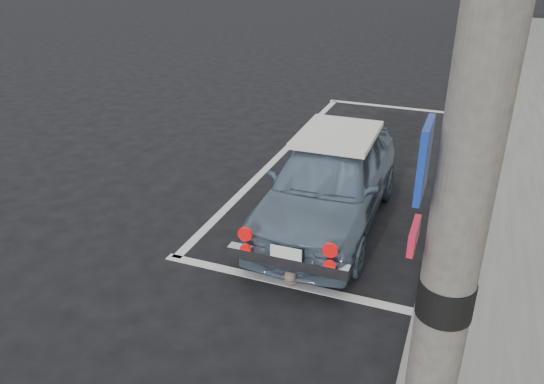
{
  "coord_description": "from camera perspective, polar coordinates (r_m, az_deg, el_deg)",
  "views": [
    {
      "loc": [
        2.01,
        -4.93,
        3.35
      ],
      "look_at": [
        0.06,
        0.1,
        0.75
      ],
      "focal_mm": 35.0,
      "sensor_mm": 36.0,
      "label": 1
    }
  ],
  "objects": [
    {
      "name": "cat",
      "position": [
        5.7,
        2.23,
        -8.77
      ],
      "size": [
        0.27,
        0.49,
        0.26
      ],
      "rotation": [
        0.0,
        0.0,
        0.16
      ],
      "color": "#726756",
      "rests_on": "ground"
    },
    {
      "name": "retro_coupe",
      "position": [
        6.72,
        6.16,
        1.23
      ],
      "size": [
        1.41,
        3.4,
        1.15
      ],
      "rotation": [
        0.0,
        0.0,
        0.02
      ],
      "color": "slate",
      "rests_on": "ground"
    },
    {
      "name": "pline_rear",
      "position": [
        5.75,
        1.94,
        -9.85
      ],
      "size": [
        3.0,
        0.12,
        0.01
      ],
      "primitive_type": "cube",
      "color": "silver",
      "rests_on": "ground"
    },
    {
      "name": "pline_side",
      "position": [
        9.08,
        0.97,
        4.11
      ],
      "size": [
        0.12,
        7.0,
        0.01
      ],
      "primitive_type": "cube",
      "color": "silver",
      "rests_on": "ground"
    },
    {
      "name": "pline_front",
      "position": [
        12.0,
        13.29,
        8.84
      ],
      "size": [
        3.0,
        0.12,
        0.01
      ],
      "primitive_type": "cube",
      "color": "silver",
      "rests_on": "ground"
    },
    {
      "name": "ground",
      "position": [
        6.29,
        -0.86,
        -6.45
      ],
      "size": [
        80.0,
        80.0,
        0.0
      ],
      "primitive_type": "plane",
      "color": "black",
      "rests_on": "ground"
    }
  ]
}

